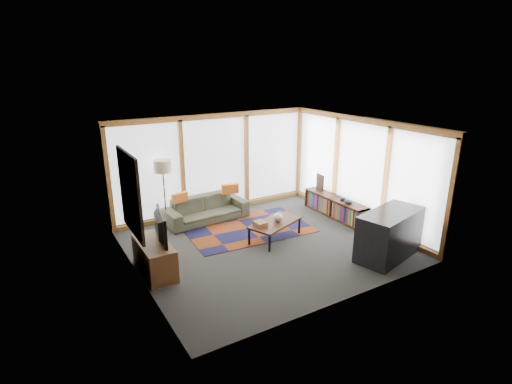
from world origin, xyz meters
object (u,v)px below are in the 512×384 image
floor_lamp (165,194)px  television (156,227)px  sofa (206,209)px  coffee_table (275,231)px  bookshelf (335,207)px  tv_console (154,257)px  bar_counter (389,234)px

floor_lamp → television: size_ratio=1.69×
sofa → floor_lamp: 1.13m
coffee_table → television: (-2.68, -0.03, 0.69)m
television → floor_lamp: bearing=-12.5°
coffee_table → bookshelf: 2.13m
floor_lamp → bookshelf: bearing=-22.2°
coffee_table → television: size_ratio=1.28×
sofa → coffee_table: sofa is taller
tv_console → floor_lamp: bearing=65.7°
tv_console → television: television is taller
sofa → coffee_table: 2.02m
floor_lamp → television: (-0.83, -2.01, 0.07)m
television → bar_counter: 4.63m
floor_lamp → bookshelf: floor_lamp is taller
coffee_table → bar_counter: 2.44m
tv_console → television: 0.60m
floor_lamp → coffee_table: floor_lamp is taller
sofa → floor_lamp: size_ratio=1.26×
sofa → tv_console: (-1.92, -1.89, 0.00)m
tv_console → bar_counter: bearing=-22.8°
sofa → bar_counter: size_ratio=1.36×
floor_lamp → coffee_table: size_ratio=1.32×
bookshelf → bar_counter: (-0.56, -2.24, 0.23)m
floor_lamp → television: bearing=-112.5°
floor_lamp → tv_console: size_ratio=1.34×
sofa → bar_counter: bar_counter is taller
coffee_table → bookshelf: bearing=9.9°
coffee_table → television: bearing=-179.4°
sofa → floor_lamp: bearing=168.2°
sofa → bookshelf: 3.30m
sofa → bookshelf: size_ratio=1.01×
bookshelf → bar_counter: bar_counter is taller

